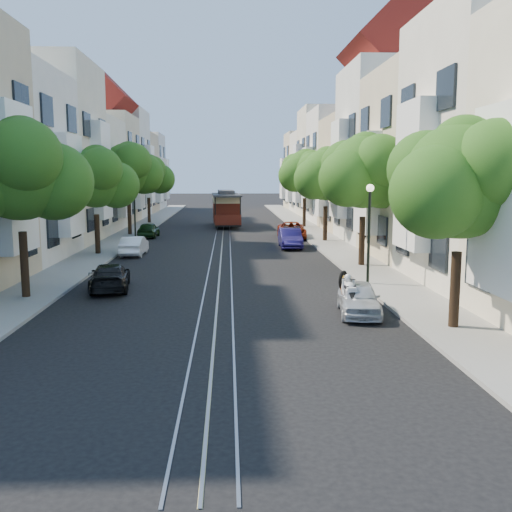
{
  "coord_description": "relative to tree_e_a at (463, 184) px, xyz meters",
  "views": [
    {
      "loc": [
        0.43,
        -19.43,
        4.65
      ],
      "look_at": [
        1.62,
        5.0,
        1.17
      ],
      "focal_mm": 40.0,
      "sensor_mm": 36.0,
      "label": 1
    }
  ],
  "objects": [
    {
      "name": "ground",
      "position": [
        -7.26,
        31.02,
        -4.4
      ],
      "size": [
        200.0,
        200.0,
        0.0
      ],
      "primitive_type": "plane",
      "color": "black",
      "rests_on": "ground"
    },
    {
      "name": "rail_left",
      "position": [
        -7.81,
        31.02,
        -4.39
      ],
      "size": [
        0.06,
        80.0,
        0.02
      ],
      "primitive_type": "cube",
      "color": "gray",
      "rests_on": "ground"
    },
    {
      "name": "cable_car",
      "position": [
        -7.02,
        35.82,
        -2.63
      ],
      "size": [
        2.8,
        7.89,
        2.99
      ],
      "rotation": [
        0.0,
        0.0,
        0.05
      ],
      "color": "black",
      "rests_on": "ground"
    },
    {
      "name": "lane_line",
      "position": [
        -7.26,
        31.02,
        -4.4
      ],
      "size": [
        0.08,
        80.0,
        0.01
      ],
      "primitive_type": "cube",
      "color": "tan",
      "rests_on": "ground"
    },
    {
      "name": "rail_right",
      "position": [
        -6.71,
        31.02,
        -4.39
      ],
      "size": [
        0.06,
        80.0,
        0.02
      ],
      "primitive_type": "cube",
      "color": "gray",
      "rests_on": "ground"
    },
    {
      "name": "tree_w_b",
      "position": [
        -14.4,
        17.0,
        0.0
      ],
      "size": [
        4.72,
        3.87,
        6.27
      ],
      "color": "black",
      "rests_on": "ground"
    },
    {
      "name": "tree_w_d",
      "position": [
        -14.4,
        39.0,
        0.2
      ],
      "size": [
        4.84,
        3.99,
        6.52
      ],
      "color": "black",
      "rests_on": "ground"
    },
    {
      "name": "tree_w_a",
      "position": [
        -14.4,
        5.0,
        0.34
      ],
      "size": [
        4.93,
        4.08,
        6.68
      ],
      "color": "black",
      "rests_on": "ground"
    },
    {
      "name": "tree_e_b",
      "position": [
        0.0,
        12.0,
        0.34
      ],
      "size": [
        4.93,
        4.08,
        6.68
      ],
      "color": "black",
      "rests_on": "ground"
    },
    {
      "name": "parked_car_w_near",
      "position": [
        -11.66,
        6.7,
        -3.85
      ],
      "size": [
        2.01,
        3.92,
        1.09
      ],
      "primitive_type": "imported",
      "rotation": [
        0.0,
        0.0,
        3.27
      ],
      "color": "black",
      "rests_on": "ground"
    },
    {
      "name": "parked_car_w_far",
      "position": [
        -12.84,
        26.66,
        -3.83
      ],
      "size": [
        1.42,
        3.38,
        1.14
      ],
      "primitive_type": "imported",
      "rotation": [
        0.0,
        0.0,
        3.12
      ],
      "color": "black",
      "rests_on": "ground"
    },
    {
      "name": "tree_e_c",
      "position": [
        0.0,
        23.0,
        0.2
      ],
      "size": [
        4.84,
        3.99,
        6.52
      ],
      "color": "black",
      "rests_on": "ground"
    },
    {
      "name": "parked_car_e_mid",
      "position": [
        -2.86,
        19.81,
        -3.77
      ],
      "size": [
        1.4,
        3.85,
        1.26
      ],
      "primitive_type": "imported",
      "rotation": [
        0.0,
        0.0,
        -0.02
      ],
      "color": "#100C3E",
      "rests_on": "ground"
    },
    {
      "name": "townhouses_west",
      "position": [
        -19.13,
        30.94,
        0.68
      ],
      "size": [
        7.75,
        72.0,
        11.76
      ],
      "color": "silver",
      "rests_on": "ground"
    },
    {
      "name": "tree_e_a",
      "position": [
        0.0,
        0.0,
        0.0
      ],
      "size": [
        4.72,
        3.87,
        6.27
      ],
      "color": "black",
      "rests_on": "ground"
    },
    {
      "name": "sportbike_rider",
      "position": [
        -2.83,
        2.14,
        -3.61
      ],
      "size": [
        0.51,
        1.74,
        1.46
      ],
      "rotation": [
        0.0,
        0.0,
        0.07
      ],
      "color": "black",
      "rests_on": "ground"
    },
    {
      "name": "sidewalk_east",
      "position": [
        -0.01,
        31.02,
        -4.34
      ],
      "size": [
        2.5,
        80.0,
        0.12
      ],
      "primitive_type": "cube",
      "color": "gray",
      "rests_on": "ground"
    },
    {
      "name": "tree_w_c",
      "position": [
        -14.4,
        28.0,
        0.67
      ],
      "size": [
        5.13,
        4.28,
        7.09
      ],
      "color": "black",
      "rests_on": "ground"
    },
    {
      "name": "parked_car_e_far",
      "position": [
        -2.15,
        25.44,
        -3.79
      ],
      "size": [
        2.28,
        4.5,
        1.22
      ],
      "primitive_type": "imported",
      "rotation": [
        0.0,
        0.0,
        -0.06
      ],
      "color": "maroon",
      "rests_on": "ground"
    },
    {
      "name": "rail_slot",
      "position": [
        -7.26,
        31.02,
        -4.39
      ],
      "size": [
        0.06,
        80.0,
        0.02
      ],
      "primitive_type": "cube",
      "color": "gray",
      "rests_on": "ground"
    },
    {
      "name": "townhouses_east",
      "position": [
        4.61,
        30.94,
        0.79
      ],
      "size": [
        7.75,
        72.0,
        12.0
      ],
      "color": "beige",
      "rests_on": "ground"
    },
    {
      "name": "parked_car_e_near",
      "position": [
        -2.48,
        2.11,
        -3.84
      ],
      "size": [
        1.7,
        3.39,
        1.11
      ],
      "primitive_type": "imported",
      "rotation": [
        0.0,
        0.0,
        -0.12
      ],
      "color": "#ACB2B9",
      "rests_on": "ground"
    },
    {
      "name": "tree_e_d",
      "position": [
        0.0,
        34.0,
        0.47
      ],
      "size": [
        5.01,
        4.16,
        6.85
      ],
      "color": "black",
      "rests_on": "ground"
    },
    {
      "name": "parked_car_w_mid",
      "position": [
        -12.34,
        16.95,
        -3.83
      ],
      "size": [
        1.23,
        3.44,
        1.13
      ],
      "primitive_type": "imported",
      "rotation": [
        0.0,
        0.0,
        3.13
      ],
      "color": "white",
      "rests_on": "ground"
    },
    {
      "name": "lamp_east",
      "position": [
        -0.96,
        7.02,
        -1.55
      ],
      "size": [
        0.32,
        0.32,
        4.16
      ],
      "color": "black",
      "rests_on": "ground"
    },
    {
      "name": "lamp_west",
      "position": [
        -13.56,
        25.02,
        -1.55
      ],
      "size": [
        0.32,
        0.32,
        4.16
      ],
      "color": "black",
      "rests_on": "ground"
    },
    {
      "name": "sidewalk_west",
      "position": [
        -14.51,
        31.02,
        -4.34
      ],
      "size": [
        2.5,
        80.0,
        0.12
      ],
      "primitive_type": "cube",
      "color": "gray",
      "rests_on": "ground"
    }
  ]
}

